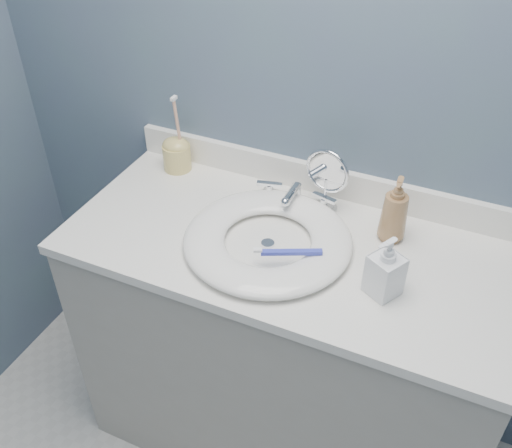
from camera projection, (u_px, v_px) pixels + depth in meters
The scene contains 12 objects.
back_wall at pixel (331, 92), 1.53m from camera, with size 2.20×0.02×2.40m, color #4B5671.
vanity_cabinet at pixel (284, 353), 1.81m from camera, with size 1.20×0.55×0.85m, color #A5A197.
countertop at pixel (289, 247), 1.54m from camera, with size 1.22×0.57×0.03m, color white.
backsplash at pixel (322, 180), 1.69m from camera, with size 1.22×0.02×0.09m, color white.
basin at pixel (268, 239), 1.51m from camera, with size 0.45×0.45×0.04m, color white, non-canonical shape.
drain at pixel (268, 244), 1.52m from camera, with size 0.04×0.04×0.01m, color silver.
faucet at pixel (295, 197), 1.65m from camera, with size 0.25×0.13×0.07m.
makeup_mirror at pixel (327, 178), 1.58m from camera, with size 0.13×0.08×0.20m.
soap_bottle_amber at pixel (395, 210), 1.49m from camera, with size 0.07×0.07×0.19m, color #956C43.
soap_bottle_clear at pixel (386, 267), 1.33m from camera, with size 0.07×0.07×0.16m, color white.
toothbrush_holder at pixel (177, 153), 1.78m from camera, with size 0.09×0.09×0.25m.
toothbrush_lying at pixel (289, 252), 1.43m from camera, with size 0.16×0.09×0.02m.
Camera 1 is at (0.40, -0.13, 1.86)m, focal length 40.00 mm.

